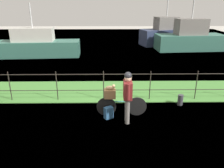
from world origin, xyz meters
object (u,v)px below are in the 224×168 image
terrier_dog (111,87)px  backpack_on_paving (109,113)px  wooden_crate (110,94)px  mooring_bollard (180,100)px  moored_boat_near (165,34)px  moored_boat_mid (34,46)px  cyclist_person (128,93)px  bicycle_main (121,106)px  moored_boat_far (190,39)px

terrier_dog → backpack_on_paving: size_ratio=0.79×
wooden_crate → mooring_bollard: wooden_crate is taller
moored_boat_near → mooring_bollard: bearing=-100.7°
backpack_on_paving → wooden_crate: bearing=43.9°
moored_boat_near → moored_boat_mid: (-10.24, -4.38, -0.18)m
wooden_crate → backpack_on_paving: (-0.05, -0.19, -0.60)m
cyclist_person → moored_boat_mid: moored_boat_mid is taller
terrier_dog → moored_boat_mid: moored_boat_mid is taller
bicycle_main → moored_boat_far: bearing=61.3°
bicycle_main → terrier_dog: (-0.35, 0.00, 0.67)m
cyclist_person → moored_boat_near: moored_boat_near is taller
moored_boat_mid → backpack_on_paving: bearing=-60.2°
wooden_crate → terrier_dog: bearing=-0.0°
moored_boat_near → bicycle_main: bearing=-109.2°
bicycle_main → mooring_bollard: bearing=19.1°
moored_boat_mid → moored_boat_far: size_ratio=1.18×
moored_boat_mid → terrier_dog: bearing=-59.3°
bicycle_main → moored_boat_near: (4.62, 13.25, 0.57)m
wooden_crate → moored_boat_mid: 10.31m
bicycle_main → backpack_on_paving: bicycle_main is taller
backpack_on_paving → moored_boat_mid: size_ratio=0.06×
cyclist_person → mooring_bollard: cyclist_person is taller
terrier_dog → cyclist_person: (0.52, -0.45, -0.02)m
moored_boat_far → cyclist_person: bearing=-117.1°
moored_boat_near → moored_boat_far: (1.39, -2.30, -0.02)m
moored_boat_far → wooden_crate: bearing=-120.2°
cyclist_person → moored_boat_far: moored_boat_far is taller
mooring_bollard → moored_boat_mid: 11.30m
bicycle_main → terrier_dog: size_ratio=5.34×
mooring_bollard → moored_boat_near: size_ratio=0.09×
wooden_crate → mooring_bollard: 2.81m
cyclist_person → backpack_on_paving: 1.03m
cyclist_person → moored_boat_mid: (-5.78, 9.33, -0.26)m
moored_boat_mid → moored_boat_far: bearing=10.1°
terrier_dog → backpack_on_paving: 0.85m
moored_boat_near → moored_boat_far: size_ratio=0.86×
wooden_crate → mooring_bollard: size_ratio=0.94×
cyclist_person → mooring_bollard: (2.09, 1.23, -0.80)m
mooring_bollard → moored_boat_near: bearing=79.3°
backpack_on_paving → moored_boat_far: 12.89m
terrier_dog → wooden_crate: bearing=180.0°
bicycle_main → cyclist_person: bearing=-69.5°
terrier_dog → cyclist_person: size_ratio=0.19×
terrier_dog → backpack_on_paving: bearing=-110.6°
cyclist_person → moored_boat_near: 14.41m
wooden_crate → moored_boat_far: bearing=59.8°
moored_boat_near → backpack_on_paving: bearing=-110.6°
bicycle_main → terrier_dog: bearing=180.0°
backpack_on_paving → moored_boat_mid: (-5.19, 9.07, 0.54)m
wooden_crate → mooring_bollard: (2.63, 0.78, -0.60)m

